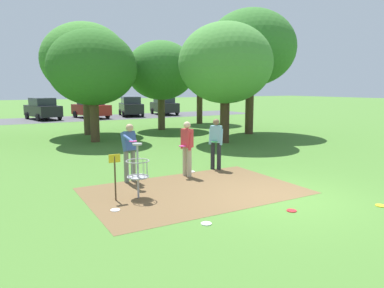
{
  "coord_description": "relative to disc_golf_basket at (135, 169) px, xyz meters",
  "views": [
    {
      "loc": [
        -6.21,
        -6.4,
        2.75
      ],
      "look_at": [
        -0.78,
        3.15,
        1.0
      ],
      "focal_mm": 33.56,
      "sensor_mm": 36.0,
      "label": 1
    }
  ],
  "objects": [
    {
      "name": "tree_mid_center",
      "position": [
        1.97,
        12.9,
        3.5
      ],
      "size": [
        4.89,
        4.89,
        6.35
      ],
      "color": "brown",
      "rests_on": "ground"
    },
    {
      "name": "frisbee_far_right",
      "position": [
        0.62,
        -2.32,
        -0.74
      ],
      "size": [
        0.22,
        0.22,
        0.02
      ],
      "primitive_type": "cylinder",
      "color": "white",
      "rests_on": "ground"
    },
    {
      "name": "parking_lot_strip",
      "position": [
        3.16,
        24.28,
        -0.75
      ],
      "size": [
        36.0,
        6.0,
        0.01
      ],
      "primitive_type": "cube",
      "color": "#4C4C51",
      "rests_on": "ground"
    },
    {
      "name": "parked_car_rightmost",
      "position": [
        12.44,
        24.74,
        0.17
      ],
      "size": [
        2.37,
        4.39,
        1.84
      ],
      "color": "black",
      "rests_on": "ground"
    },
    {
      "name": "tree_far_left",
      "position": [
        7.12,
        6.41,
        3.12
      ],
      "size": [
        4.57,
        4.57,
        5.83
      ],
      "color": "#422D1E",
      "rests_on": "ground"
    },
    {
      "name": "tree_mid_right",
      "position": [
        10.91,
        15.2,
        3.43
      ],
      "size": [
        3.99,
        3.99,
        5.91
      ],
      "color": "#4C3823",
      "rests_on": "ground"
    },
    {
      "name": "disc_golf_basket",
      "position": [
        0.0,
        0.0,
        0.0
      ],
      "size": [
        0.98,
        0.58,
        1.39
      ],
      "color": "#9E9EA3",
      "rests_on": "ground"
    },
    {
      "name": "tree_near_right",
      "position": [
        1.58,
        9.88,
        2.93
      ],
      "size": [
        4.34,
        4.34,
        5.54
      ],
      "color": "#4C3823",
      "rests_on": "ground"
    },
    {
      "name": "player_throwing",
      "position": [
        2.2,
        1.36,
        0.21
      ],
      "size": [
        0.43,
        0.49,
        1.71
      ],
      "color": "tan",
      "rests_on": "ground"
    },
    {
      "name": "frisbee_mid_grass",
      "position": [
        4.76,
        -3.38,
        -0.74
      ],
      "size": [
        0.24,
        0.24,
        0.02
      ],
      "primitive_type": "cylinder",
      "color": "gold",
      "rests_on": "ground"
    },
    {
      "name": "ground_plane",
      "position": [
        3.16,
        -1.79,
        -0.75
      ],
      "size": [
        160.0,
        160.0,
        0.0
      ],
      "primitive_type": "plane",
      "color": "#47752D"
    },
    {
      "name": "parked_car_center_right",
      "position": [
        8.91,
        24.74,
        0.17
      ],
      "size": [
        2.6,
        4.47,
        1.84
      ],
      "color": "black",
      "rests_on": "ground"
    },
    {
      "name": "dirt_tee_pad",
      "position": [
        1.6,
        -0.14,
        -0.75
      ],
      "size": [
        5.59,
        3.69,
        0.01
      ],
      "primitive_type": "cube",
      "color": "brown",
      "rests_on": "ground"
    },
    {
      "name": "frisbee_near_basket",
      "position": [
        -0.73,
        -0.61,
        -0.74
      ],
      "size": [
        0.22,
        0.22,
        0.02
      ],
      "primitive_type": "cylinder",
      "color": "white",
      "rests_on": "ground"
    },
    {
      "name": "tree_mid_left",
      "position": [
        10.37,
        8.56,
        4.2
      ],
      "size": [
        5.13,
        5.13,
        7.16
      ],
      "color": "#4C3823",
      "rests_on": "ground"
    },
    {
      "name": "frisbee_by_tee",
      "position": [
        2.58,
        1.77,
        -0.74
      ],
      "size": [
        0.25,
        0.25,
        0.02
      ],
      "primitive_type": "cylinder",
      "color": "white",
      "rests_on": "ground"
    },
    {
      "name": "player_foreground_watching",
      "position": [
        3.49,
        1.7,
        0.21
      ],
      "size": [
        0.45,
        0.46,
        1.71
      ],
      "color": "#232328",
      "rests_on": "ground"
    },
    {
      "name": "parked_car_center_left",
      "position": [
        4.97,
        24.22,
        0.17
      ],
      "size": [
        2.73,
        4.5,
        1.84
      ],
      "color": "maroon",
      "rests_on": "ground"
    },
    {
      "name": "player_waiting_left",
      "position": [
        0.43,
        1.59,
        0.23
      ],
      "size": [
        0.42,
        1.14,
        1.71
      ],
      "color": "slate",
      "rests_on": "ground"
    },
    {
      "name": "tree_far_center",
      "position": [
        6.74,
        13.04,
        3.02
      ],
      "size": [
        4.39,
        4.39,
        5.66
      ],
      "color": "brown",
      "rests_on": "ground"
    },
    {
      "name": "frisbee_far_left",
      "position": [
        2.69,
        -2.61,
        -0.74
      ],
      "size": [
        0.22,
        0.22,
        0.02
      ],
      "primitive_type": "cylinder",
      "color": "red",
      "rests_on": "ground"
    },
    {
      "name": "parked_car_leftmost",
      "position": [
        1.03,
        24.81,
        0.17
      ],
      "size": [
        2.69,
        4.5,
        1.84
      ],
      "color": "black",
      "rests_on": "ground"
    }
  ]
}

